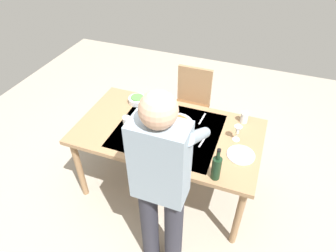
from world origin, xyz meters
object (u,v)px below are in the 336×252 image
Objects in this scene: water_cup_far_left at (145,107)px; dining_table at (168,136)px; wine_glass_left at (238,131)px; water_cup_near_left at (127,122)px; water_cup_near_right at (244,117)px; serving_bowl_pasta at (176,125)px; dinner_plate_near at (144,147)px; dinner_plate_far at (241,155)px; side_bowl_salad at (137,100)px; chair_near at (191,101)px; wine_bottle at (216,167)px; person_server at (161,182)px.

dining_table is at bearing 147.67° from water_cup_far_left.
wine_glass_left is 0.99m from water_cup_near_left.
serving_bowl_pasta is at bearing 27.65° from water_cup_near_right.
dinner_plate_far is (-0.79, -0.19, 0.00)m from dinner_plate_near.
wine_glass_left is 0.84× the size of side_bowl_salad.
chair_near reaches higher than dinner_plate_far.
wine_bottle is at bearing 81.43° from wine_glass_left.
water_cup_near_left is (0.37, 0.08, 0.13)m from dining_table.
water_cup_far_left is (0.85, -0.60, -0.06)m from wine_bottle.
side_bowl_salad reaches higher than dinner_plate_far.
chair_near is 0.74m from side_bowl_salad.
chair_near is 0.86m from water_cup_near_right.
wine_glass_left is (-0.63, 0.76, 0.35)m from chair_near.
wine_bottle reaches higher than dining_table.
person_server is 11.19× the size of wine_glass_left.
water_cup_far_left reaches higher than dining_table.
water_cup_near_right reaches higher than side_bowl_salad.
chair_near is 5.06× the size of side_bowl_salad.
wine_glass_left is 0.82m from dinner_plate_near.
water_cup_near_left reaches higher than serving_bowl_pasta.
chair_near is 8.57× the size of water_cup_near_right.
person_server is at bearing 65.23° from wine_glass_left.
dinner_plate_far is (-0.07, 0.18, -0.10)m from wine_glass_left.
wine_bottle reaches higher than dinner_plate_far.
serving_bowl_pasta reaches higher than dining_table.
wine_bottle is 2.79× the size of water_cup_near_right.
wine_bottle is 1.29× the size of dinner_plate_near.
dining_table is at bearing 48.47° from serving_bowl_pasta.
chair_near reaches higher than dining_table.
serving_bowl_pasta is at bearing -116.91° from dinner_plate_near.
wine_glass_left is 1.08m from side_bowl_salad.
wine_bottle is 1.64× the size of side_bowl_salad.
serving_bowl_pasta and side_bowl_salad have the same top height.
wine_glass_left is 0.55m from serving_bowl_pasta.
dinner_plate_near is (0.34, -0.45, -0.19)m from person_server.
water_cup_near_right is 1.07m from side_bowl_salad.
water_cup_far_left is 0.40× the size of dinner_plate_near.
wine_bottle is at bearing 113.93° from chair_near.
water_cup_near_left is (0.90, -0.31, -0.06)m from wine_bottle.
water_cup_far_left reaches higher than dinner_plate_near.
side_bowl_salad is at bearing -11.67° from wine_glass_left.
water_cup_near_right is at bearing -176.99° from side_bowl_salad.
dining_table is 0.31m from dinner_plate_near.
dinner_plate_far is at bearing 160.53° from side_bowl_salad.
water_cup_far_left is at bearing -7.02° from wine_glass_left.
wine_glass_left is 0.93m from water_cup_far_left.
wine_bottle is at bearing -132.25° from person_server.
person_server reaches higher than chair_near.
side_bowl_salad is at bearing 52.17° from chair_near.
wine_bottle is 0.77m from water_cup_near_right.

